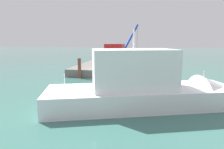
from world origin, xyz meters
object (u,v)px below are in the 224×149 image
object	(u,v)px
crane_truck	(118,54)
moored_yacht	(167,97)
dock_worker	(102,59)
salvaged_car	(113,73)

from	to	relation	value
crane_truck	moored_yacht	world-z (taller)	crane_truck
crane_truck	dock_worker	xyz separation A→B (m)	(1.31, -1.88, -0.47)
crane_truck	dock_worker	size ratio (longest dim) A/B	5.70
moored_yacht	dock_worker	bearing A→B (deg)	-150.29
crane_truck	moored_yacht	xyz separation A→B (m)	(13.37, 5.00, -1.71)
crane_truck	salvaged_car	xyz separation A→B (m)	(6.32, 0.39, -1.49)
dock_worker	moored_yacht	size ratio (longest dim) A/B	0.13
salvaged_car	dock_worker	bearing A→B (deg)	-155.62
dock_worker	salvaged_car	size ratio (longest dim) A/B	0.36
crane_truck	salvaged_car	distance (m)	6.51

